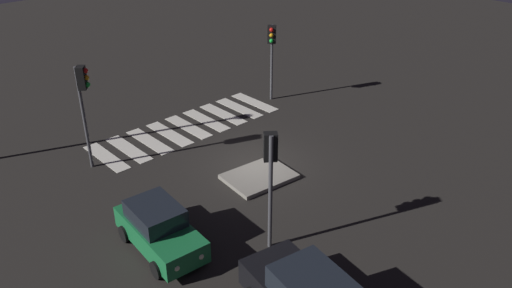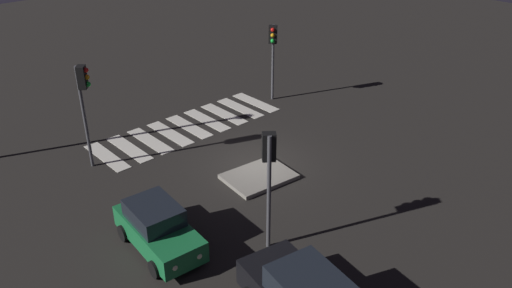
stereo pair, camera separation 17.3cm
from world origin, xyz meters
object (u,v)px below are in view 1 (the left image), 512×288
traffic_light_north (270,163)px  traffic_light_east (83,93)px  traffic_island (259,177)px  traffic_light_south (272,44)px  car_green (159,229)px

traffic_light_north → traffic_light_east: 9.24m
traffic_island → traffic_light_south: traffic_light_south is taller
traffic_light_south → car_green: bearing=-11.0°
car_green → traffic_light_north: traffic_light_north is taller
traffic_light_north → traffic_light_east: size_ratio=0.93×
traffic_island → traffic_light_south: size_ratio=0.70×
traffic_island → traffic_light_south: (-6.30, -5.71, 3.17)m
traffic_light_south → traffic_light_east: bearing=-40.1°
car_green → traffic_light_south: bearing=124.3°
traffic_light_south → traffic_light_east: (10.90, 0.05, 0.25)m
traffic_light_east → traffic_island: bearing=-9.8°
traffic_light_south → traffic_light_east: size_ratio=0.93×
traffic_island → traffic_light_north: size_ratio=0.70×
traffic_island → traffic_light_east: size_ratio=0.65×
traffic_light_south → traffic_light_north: (8.99, 9.09, 0.01)m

